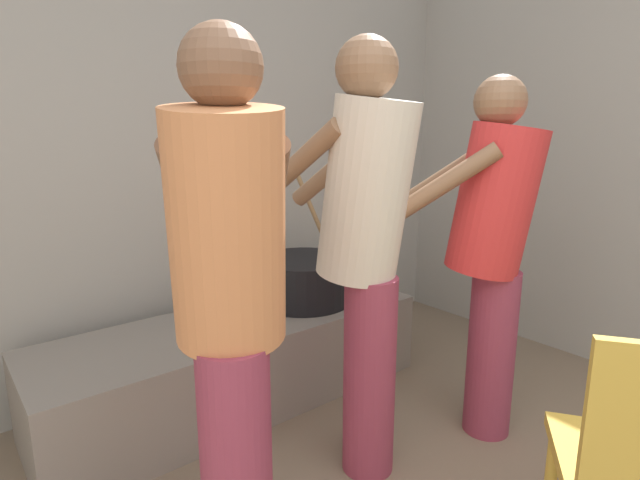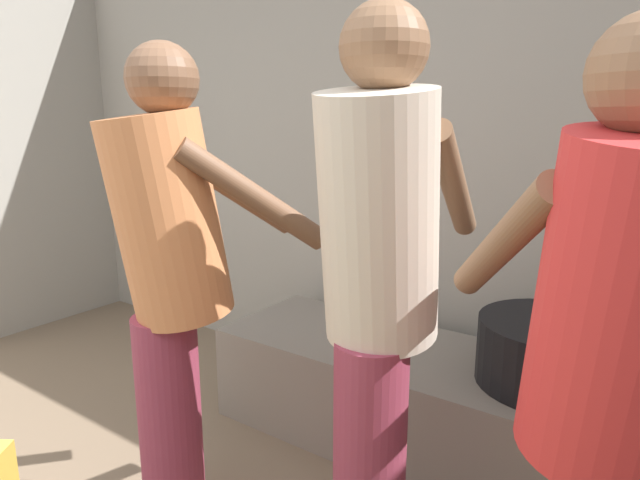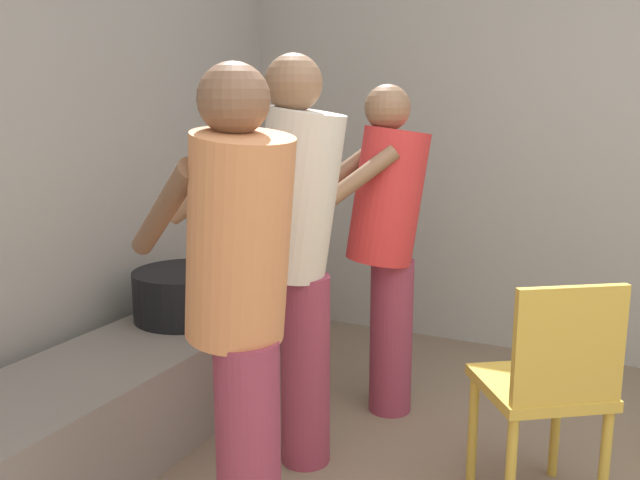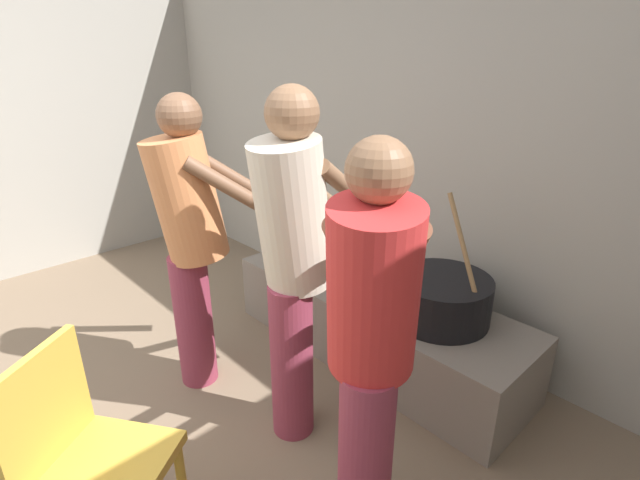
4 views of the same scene
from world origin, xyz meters
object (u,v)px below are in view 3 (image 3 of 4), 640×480
object	(u,v)px
cook_in_cream_shirt	(296,238)
chair_yellow	(548,385)
cook_in_orange_shirt	(240,294)
cooking_pot_main	(187,294)
cook_in_red_shirt	(386,232)

from	to	relation	value
cook_in_cream_shirt	chair_yellow	size ratio (longest dim) A/B	1.85
cook_in_orange_shirt	chair_yellow	xyz separation A→B (m)	(0.68, -0.81, -0.40)
cooking_pot_main	cook_in_red_shirt	size ratio (longest dim) A/B	0.45
cook_in_orange_shirt	chair_yellow	bearing A→B (deg)	-50.11
cook_in_red_shirt	cook_in_cream_shirt	bearing A→B (deg)	164.67
cook_in_orange_shirt	chair_yellow	world-z (taller)	cook_in_orange_shirt
chair_yellow	cook_in_cream_shirt	bearing A→B (deg)	92.69
chair_yellow	cooking_pot_main	bearing A→B (deg)	81.93
cook_in_red_shirt	cook_in_cream_shirt	world-z (taller)	cook_in_cream_shirt
cook_in_orange_shirt	cook_in_cream_shirt	xyz separation A→B (m)	(0.64, 0.14, 0.04)
cook_in_red_shirt	chair_yellow	world-z (taller)	cook_in_red_shirt
cooking_pot_main	cook_in_cream_shirt	distance (m)	0.90
cook_in_orange_shirt	cook_in_red_shirt	distance (m)	1.21
cook_in_orange_shirt	cook_in_cream_shirt	world-z (taller)	cook_in_cream_shirt
cook_in_orange_shirt	cook_in_red_shirt	bearing A→B (deg)	-0.67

